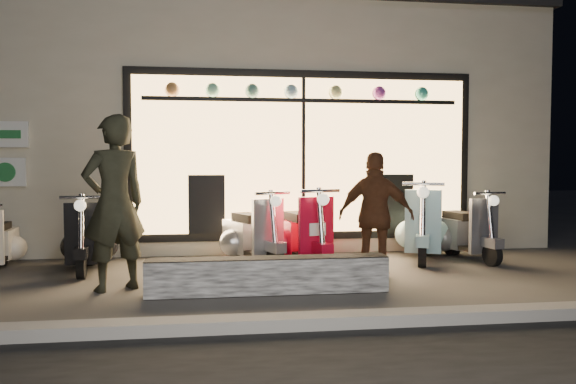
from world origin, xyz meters
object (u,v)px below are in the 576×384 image
(scooter_red, at_px, (300,235))
(man, at_px, (114,203))
(graffiti_barrier, at_px, (268,275))
(scooter_silver, at_px, (250,235))
(woman, at_px, (376,216))

(scooter_red, bearing_deg, man, -164.67)
(graffiti_barrier, bearing_deg, scooter_red, 68.97)
(scooter_red, bearing_deg, scooter_silver, 148.42)
(scooter_red, distance_m, woman, 1.34)
(graffiti_barrier, height_order, man, man)
(graffiti_barrier, xyz_separation_m, scooter_red, (0.62, 1.61, 0.22))
(scooter_silver, xyz_separation_m, woman, (1.46, -1.27, 0.38))
(graffiti_barrier, distance_m, man, 1.91)
(scooter_silver, relative_size, scooter_red, 0.94)
(graffiti_barrier, xyz_separation_m, woman, (1.39, 0.58, 0.58))
(man, distance_m, woman, 3.10)
(man, bearing_deg, scooter_silver, -168.22)
(graffiti_barrier, xyz_separation_m, scooter_silver, (-0.07, 1.85, 0.21))
(scooter_silver, distance_m, scooter_red, 0.73)
(scooter_red, bearing_deg, woman, -65.61)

